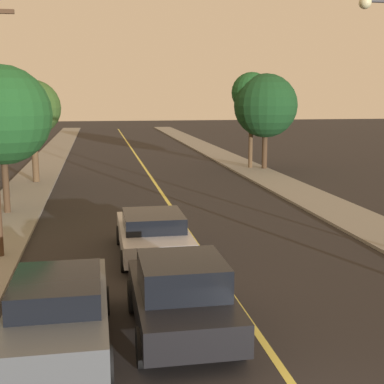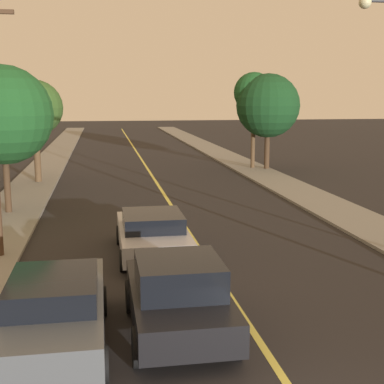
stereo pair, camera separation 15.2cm
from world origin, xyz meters
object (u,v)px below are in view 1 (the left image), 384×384
(tree_right_near, at_px, (266,106))
(tree_right_far, at_px, (252,93))
(car_near_lane_front, at_px, (181,295))
(tree_left_near, at_px, (1,115))
(tree_left_far, at_px, (33,108))
(car_near_lane_second, at_px, (153,233))
(car_outer_lane_front, at_px, (59,311))

(tree_right_near, height_order, tree_right_far, tree_right_far)
(car_near_lane_front, height_order, tree_left_near, tree_left_near)
(tree_left_far, distance_m, tree_right_near, 14.50)
(car_near_lane_second, distance_m, tree_left_near, 9.14)
(car_near_lane_front, bearing_deg, tree_right_near, 68.46)
(tree_right_near, bearing_deg, tree_left_near, -142.59)
(tree_right_far, bearing_deg, car_near_lane_second, -114.64)
(car_near_lane_second, xyz_separation_m, tree_left_near, (-5.29, 6.66, 3.35))
(car_near_lane_second, height_order, car_outer_lane_front, car_outer_lane_front)
(tree_left_far, height_order, tree_right_far, tree_right_far)
(tree_left_far, bearing_deg, tree_left_near, -92.26)
(car_near_lane_front, xyz_separation_m, tree_right_near, (9.19, 23.27, 3.35))
(car_near_lane_front, distance_m, tree_left_near, 13.69)
(tree_left_far, bearing_deg, car_near_lane_second, -71.24)
(car_outer_lane_front, distance_m, tree_left_near, 13.19)
(car_near_lane_second, height_order, tree_left_far, tree_left_far)
(tree_left_near, bearing_deg, car_near_lane_second, -51.57)
(tree_left_near, xyz_separation_m, tree_left_far, (0.32, 7.97, 0.08))
(tree_right_far, bearing_deg, tree_right_near, -36.36)
(car_near_lane_front, relative_size, car_near_lane_second, 0.89)
(car_near_lane_second, distance_m, tree_left_far, 15.83)
(tree_left_far, bearing_deg, car_outer_lane_front, -82.85)
(tree_left_far, bearing_deg, tree_right_far, 15.37)
(tree_left_near, distance_m, tree_right_far, 18.00)
(tree_right_near, bearing_deg, tree_right_far, 143.64)
(tree_left_near, bearing_deg, tree_right_near, 37.41)
(car_near_lane_front, bearing_deg, tree_left_near, 113.43)
(car_outer_lane_front, height_order, tree_right_near, tree_right_near)
(car_near_lane_second, distance_m, tree_right_near, 20.27)
(car_near_lane_front, xyz_separation_m, car_outer_lane_front, (-2.41, -0.24, -0.05))
(tree_left_near, bearing_deg, tree_left_far, 87.74)
(car_near_lane_second, height_order, tree_right_far, tree_right_far)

